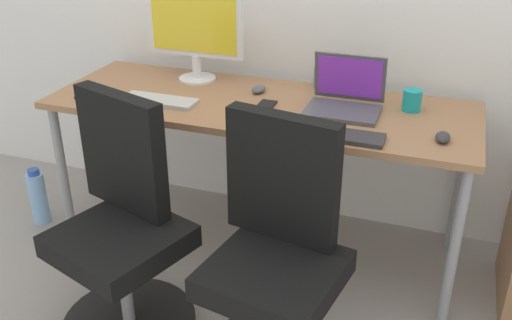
% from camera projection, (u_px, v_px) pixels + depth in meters
% --- Properties ---
extents(ground_plane, '(5.28, 5.28, 0.00)m').
position_uv_depth(ground_plane, '(259.00, 243.00, 2.91)').
color(ground_plane, gray).
extents(desk, '(1.89, 0.67, 0.75)m').
position_uv_depth(desk, '(260.00, 116.00, 2.60)').
color(desk, '#996B47').
rests_on(desk, ground).
extents(office_chair_left, '(0.56, 0.56, 0.94)m').
position_uv_depth(office_chair_left, '(123.00, 230.00, 2.25)').
color(office_chair_left, black).
rests_on(office_chair_left, ground).
extents(office_chair_right, '(0.54, 0.54, 0.94)m').
position_uv_depth(office_chair_right, '(276.00, 262.00, 2.07)').
color(office_chair_right, black).
rests_on(office_chair_right, ground).
extents(water_bottle_on_floor, '(0.09, 0.09, 0.31)m').
position_uv_depth(water_bottle_on_floor, '(38.00, 197.00, 3.03)').
color(water_bottle_on_floor, '#8CBFF2').
rests_on(water_bottle_on_floor, ground).
extents(desktop_monitor, '(0.48, 0.18, 0.43)m').
position_uv_depth(desktop_monitor, '(195.00, 29.00, 2.74)').
color(desktop_monitor, silver).
rests_on(desktop_monitor, desk).
extents(open_laptop, '(0.31, 0.26, 0.23)m').
position_uv_depth(open_laptop, '(345.00, 97.00, 2.48)').
color(open_laptop, '#4C4C51').
rests_on(open_laptop, desk).
extents(keyboard_by_monitor, '(0.34, 0.12, 0.02)m').
position_uv_depth(keyboard_by_monitor, '(159.00, 100.00, 2.57)').
color(keyboard_by_monitor, '#B7B7B7').
rests_on(keyboard_by_monitor, desk).
extents(keyboard_by_laptop, '(0.34, 0.12, 0.02)m').
position_uv_depth(keyboard_by_laptop, '(340.00, 135.00, 2.23)').
color(keyboard_by_laptop, '#2D2D2D').
rests_on(keyboard_by_laptop, desk).
extents(mouse_by_monitor, '(0.06, 0.10, 0.03)m').
position_uv_depth(mouse_by_monitor, '(259.00, 89.00, 2.69)').
color(mouse_by_monitor, '#515156').
rests_on(mouse_by_monitor, desk).
extents(mouse_by_laptop, '(0.06, 0.10, 0.03)m').
position_uv_depth(mouse_by_laptop, '(443.00, 137.00, 2.20)').
color(mouse_by_laptop, '#2D2D2D').
rests_on(mouse_by_laptop, desk).
extents(coffee_mug, '(0.08, 0.08, 0.09)m').
position_uv_depth(coffee_mug, '(412.00, 100.00, 2.47)').
color(coffee_mug, teal).
rests_on(coffee_mug, desk).
extents(pen_cup, '(0.07, 0.07, 0.10)m').
position_uv_depth(pen_cup, '(321.00, 78.00, 2.72)').
color(pen_cup, slate).
rests_on(pen_cup, desk).
extents(phone_near_laptop, '(0.07, 0.14, 0.01)m').
position_uv_depth(phone_near_laptop, '(265.00, 106.00, 2.52)').
color(phone_near_laptop, black).
rests_on(phone_near_laptop, desk).
extents(phone_near_monitor, '(0.07, 0.14, 0.01)m').
position_uv_depth(phone_near_monitor, '(90.00, 94.00, 2.66)').
color(phone_near_monitor, black).
rests_on(phone_near_monitor, desk).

